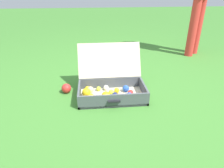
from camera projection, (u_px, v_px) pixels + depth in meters
ground_plane at (120, 95)px, 2.01m from camera, size 16.00×16.00×0.00m
open_suitcase at (110, 85)px, 1.96m from camera, size 0.64×0.56×0.45m
stray_ball_on_grass at (66, 88)px, 2.03m from camera, size 0.10×0.10×0.10m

